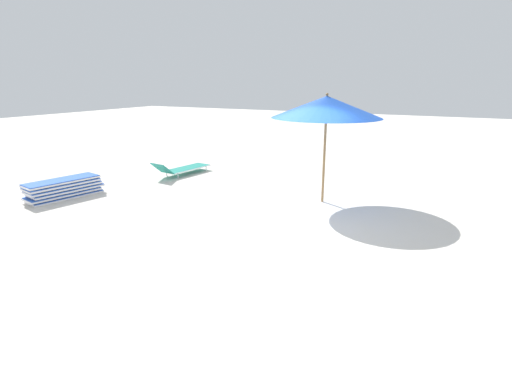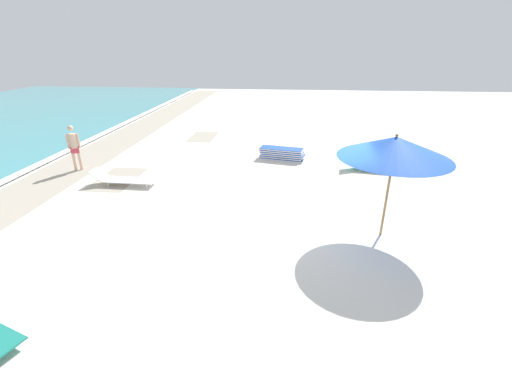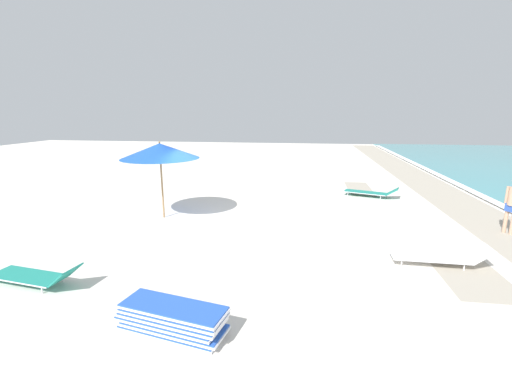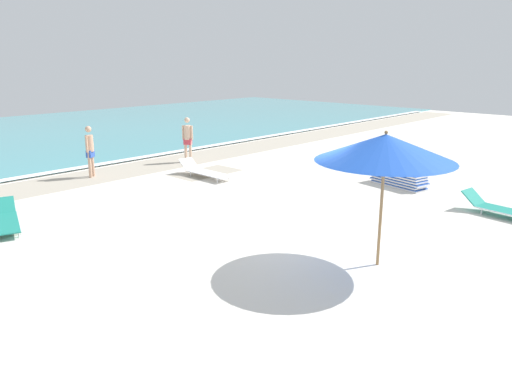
{
  "view_description": "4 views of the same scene",
  "coord_description": "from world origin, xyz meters",
  "px_view_note": "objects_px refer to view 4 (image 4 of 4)",
  "views": [
    {
      "loc": [
        -3.29,
        7.52,
        2.97
      ],
      "look_at": [
        0.15,
        0.83,
        0.85
      ],
      "focal_mm": 28.0,
      "sensor_mm": 36.0,
      "label": 1
    },
    {
      "loc": [
        -8.39,
        0.67,
        4.59
      ],
      "look_at": [
        0.11,
        1.48,
        0.87
      ],
      "focal_mm": 24.0,
      "sensor_mm": 36.0,
      "label": 2
    },
    {
      "loc": [
        10.64,
        3.03,
        3.66
      ],
      "look_at": [
        -0.01,
        1.51,
        1.12
      ],
      "focal_mm": 24.0,
      "sensor_mm": 36.0,
      "label": 3
    },
    {
      "loc": [
        -8.76,
        -6.33,
        3.96
      ],
      "look_at": [
        -0.26,
        1.57,
        0.86
      ],
      "focal_mm": 35.0,
      "sensor_mm": 36.0,
      "label": 4
    }
  ],
  "objects_px": {
    "beachgoer_wading_adult": "(90,148)",
    "lounger_stack": "(399,178)",
    "beach_umbrella": "(385,148)",
    "sun_lounger_under_umbrella": "(503,209)",
    "sun_lounger_near_water_left": "(4,219)",
    "beachgoer_shoreline_child": "(188,137)",
    "sun_lounger_beside_umbrella": "(205,171)"
  },
  "relations": [
    {
      "from": "beachgoer_wading_adult",
      "to": "lounger_stack",
      "type": "bearing_deg",
      "value": 92.66
    },
    {
      "from": "beach_umbrella",
      "to": "lounger_stack",
      "type": "distance_m",
      "value": 7.02
    },
    {
      "from": "lounger_stack",
      "to": "beachgoer_wading_adult",
      "type": "distance_m",
      "value": 10.36
    },
    {
      "from": "lounger_stack",
      "to": "beachgoer_wading_adult",
      "type": "bearing_deg",
      "value": 137.75
    },
    {
      "from": "beach_umbrella",
      "to": "sun_lounger_under_umbrella",
      "type": "relative_size",
      "value": 1.23
    },
    {
      "from": "lounger_stack",
      "to": "sun_lounger_under_umbrella",
      "type": "bearing_deg",
      "value": -95.68
    },
    {
      "from": "beach_umbrella",
      "to": "sun_lounger_near_water_left",
      "type": "xyz_separation_m",
      "value": [
        -4.14,
        7.78,
        -2.14
      ]
    },
    {
      "from": "beach_umbrella",
      "to": "beachgoer_shoreline_child",
      "type": "distance_m",
      "value": 11.48
    },
    {
      "from": "sun_lounger_near_water_left",
      "to": "beachgoer_wading_adult",
      "type": "xyz_separation_m",
      "value": [
        4.2,
        3.33,
        0.79
      ]
    },
    {
      "from": "beach_umbrella",
      "to": "beachgoer_wading_adult",
      "type": "relative_size",
      "value": 1.52
    },
    {
      "from": "sun_lounger_beside_umbrella",
      "to": "beachgoer_shoreline_child",
      "type": "xyz_separation_m",
      "value": [
        1.31,
        2.47,
        0.79
      ]
    },
    {
      "from": "sun_lounger_under_umbrella",
      "to": "beachgoer_shoreline_child",
      "type": "relative_size",
      "value": 1.23
    },
    {
      "from": "sun_lounger_beside_umbrella",
      "to": "sun_lounger_near_water_left",
      "type": "bearing_deg",
      "value": -175.28
    },
    {
      "from": "beach_umbrella",
      "to": "sun_lounger_beside_umbrella",
      "type": "bearing_deg",
      "value": 71.86
    },
    {
      "from": "beach_umbrella",
      "to": "sun_lounger_under_umbrella",
      "type": "xyz_separation_m",
      "value": [
        5.0,
        -0.78,
        -2.14
      ]
    },
    {
      "from": "beach_umbrella",
      "to": "beachgoer_wading_adult",
      "type": "bearing_deg",
      "value": 89.69
    },
    {
      "from": "sun_lounger_under_umbrella",
      "to": "beachgoer_wading_adult",
      "type": "height_order",
      "value": "beachgoer_wading_adult"
    },
    {
      "from": "sun_lounger_beside_umbrella",
      "to": "beachgoer_shoreline_child",
      "type": "height_order",
      "value": "beachgoer_shoreline_child"
    },
    {
      "from": "sun_lounger_beside_umbrella",
      "to": "sun_lounger_under_umbrella",
      "type": "bearing_deg",
      "value": -74.46
    },
    {
      "from": "beach_umbrella",
      "to": "lounger_stack",
      "type": "xyz_separation_m",
      "value": [
        6.11,
        2.73,
        -2.1
      ]
    },
    {
      "from": "sun_lounger_beside_umbrella",
      "to": "beachgoer_wading_adult",
      "type": "relative_size",
      "value": 1.27
    },
    {
      "from": "beachgoer_shoreline_child",
      "to": "sun_lounger_under_umbrella",
      "type": "bearing_deg",
      "value": -23.49
    },
    {
      "from": "beach_umbrella",
      "to": "sun_lounger_under_umbrella",
      "type": "bearing_deg",
      "value": -8.9
    },
    {
      "from": "beach_umbrella",
      "to": "beachgoer_shoreline_child",
      "type": "xyz_separation_m",
      "value": [
        4.0,
        10.68,
        -1.35
      ]
    },
    {
      "from": "lounger_stack",
      "to": "sun_lounger_beside_umbrella",
      "type": "bearing_deg",
      "value": 133.92
    },
    {
      "from": "sun_lounger_under_umbrella",
      "to": "beachgoer_wading_adult",
      "type": "xyz_separation_m",
      "value": [
        -4.94,
        11.89,
        0.79
      ]
    },
    {
      "from": "sun_lounger_beside_umbrella",
      "to": "beachgoer_wading_adult",
      "type": "xyz_separation_m",
      "value": [
        -2.63,
        2.9,
        0.79
      ]
    },
    {
      "from": "sun_lounger_under_umbrella",
      "to": "beachgoer_shoreline_child",
      "type": "height_order",
      "value": "beachgoer_shoreline_child"
    },
    {
      "from": "sun_lounger_under_umbrella",
      "to": "sun_lounger_beside_umbrella",
      "type": "relative_size",
      "value": 0.97
    },
    {
      "from": "lounger_stack",
      "to": "beachgoer_wading_adult",
      "type": "xyz_separation_m",
      "value": [
        -6.05,
        8.38,
        0.75
      ]
    },
    {
      "from": "sun_lounger_near_water_left",
      "to": "sun_lounger_beside_umbrella",
      "type": "bearing_deg",
      "value": 22.64
    },
    {
      "from": "sun_lounger_under_umbrella",
      "to": "beachgoer_wading_adult",
      "type": "bearing_deg",
      "value": 120.47
    }
  ]
}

